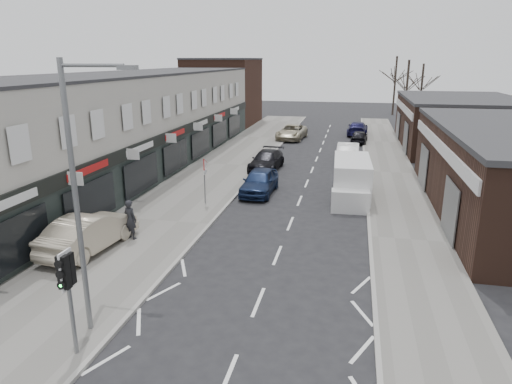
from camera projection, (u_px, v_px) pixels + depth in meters
The scene contains 21 objects.
ground at pixel (245, 335), 13.88m from camera, with size 160.00×160.00×0.00m, color black.
pavement_left at pixel (226, 165), 35.87m from camera, with size 5.50×64.00×0.12m, color slate.
pavement_right at pixel (391, 173), 33.36m from camera, with size 3.50×64.00×0.12m, color slate.
shop_terrace_left at pixel (129, 122), 33.90m from camera, with size 8.00×41.00×7.10m, color #B9B5A9.
brick_block_far at pixel (223, 92), 57.71m from camera, with size 8.00×10.00×8.00m, color #42261C.
right_unit_far at pixel (459, 124), 42.66m from camera, with size 10.00×16.00×4.50m, color #3D251B.
tree_far_a at pixel (403, 126), 57.13m from camera, with size 3.60×3.60×8.00m, color #382D26, non-canonical shape.
tree_far_b at pixel (418, 120), 62.26m from camera, with size 3.60×3.60×7.50m, color #382D26, non-canonical shape.
tree_far_c at pixel (392, 115), 68.50m from camera, with size 3.60×3.60×8.50m, color #382D26, non-canonical shape.
traffic_light at pixel (67, 279), 12.20m from camera, with size 0.28×0.60×3.10m.
street_lamp at pixel (80, 188), 12.74m from camera, with size 2.23×0.22×8.00m.
warning_sign at pixel (205, 168), 25.57m from camera, with size 0.12×0.80×2.70m.
white_van at pixel (351, 180), 27.31m from camera, with size 2.30×6.07×2.34m.
sedan_on_pavement at pixel (89, 232), 19.56m from camera, with size 1.73×4.95×1.63m, color #B8AB93.
pedestrian at pixel (130, 219), 20.77m from camera, with size 0.68×0.44×1.86m, color black.
parked_car_left_a at pixel (259, 181), 28.29m from camera, with size 1.83×4.56×1.55m, color #162344.
parked_car_left_b at pixel (267, 160), 34.39m from camera, with size 2.00×4.92×1.43m, color black.
parked_car_left_c at pixel (292, 132), 47.48m from camera, with size 2.53×5.49×1.53m, color #ADA48A.
parked_car_right_a at pixel (348, 152), 37.08m from camera, with size 1.70×4.88×1.61m, color silver.
parked_car_right_b at pixel (359, 137), 45.34m from camera, with size 1.50×3.74×1.27m, color black.
parked_car_right_c at pixel (358, 128), 50.13m from camera, with size 2.06×5.08×1.47m, color #14133C.
Camera 1 is at (2.86, -11.77, 8.07)m, focal length 32.00 mm.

